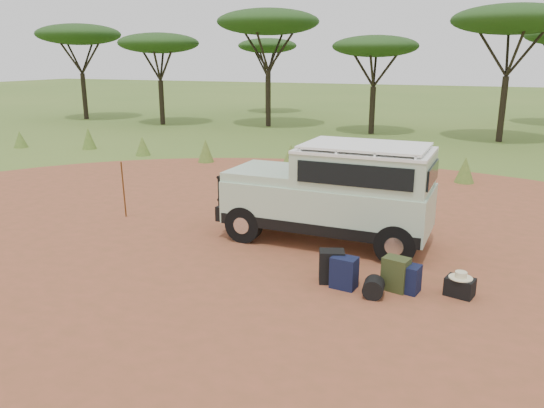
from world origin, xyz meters
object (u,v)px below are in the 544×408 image
at_px(backpack_black, 332,266).
at_px(backpack_olive, 396,274).
at_px(walking_staff, 124,190).
at_px(hard_case, 460,287).
at_px(duffel_navy, 407,278).
at_px(safari_vehicle, 334,195).
at_px(backpack_navy, 344,273).

relative_size(backpack_black, backpack_olive, 1.01).
height_order(walking_staff, backpack_olive, walking_staff).
distance_m(walking_staff, hard_case, 7.80).
bearing_deg(hard_case, duffel_navy, -155.11).
bearing_deg(hard_case, backpack_olive, -156.41).
height_order(safari_vehicle, backpack_olive, safari_vehicle).
relative_size(safari_vehicle, duffel_navy, 9.36).
bearing_deg(duffel_navy, backpack_navy, -155.26).
bearing_deg(hard_case, walking_staff, -176.53).
height_order(safari_vehicle, duffel_navy, safari_vehicle).
distance_m(backpack_black, duffel_navy, 1.25).
bearing_deg(walking_staff, backpack_olive, -48.82).
bearing_deg(safari_vehicle, backpack_black, -73.58).
height_order(safari_vehicle, hard_case, safari_vehicle).
relative_size(safari_vehicle, backpack_black, 7.61).
relative_size(walking_staff, hard_case, 3.39).
distance_m(walking_staff, duffel_navy, 7.02).
bearing_deg(backpack_olive, backpack_navy, -149.65).
bearing_deg(backpack_olive, safari_vehicle, 143.91).
relative_size(walking_staff, backpack_navy, 2.72).
bearing_deg(backpack_navy, walking_staff, 169.80).
bearing_deg(backpack_olive, backpack_black, -161.08).
bearing_deg(duffel_navy, safari_vehicle, 143.67).
relative_size(walking_staff, duffel_navy, 3.16).
height_order(backpack_olive, hard_case, backpack_olive).
bearing_deg(backpack_black, backpack_olive, -14.00).
bearing_deg(hard_case, backpack_black, -158.69).
relative_size(safari_vehicle, hard_case, 10.02).
height_order(walking_staff, backpack_black, walking_staff).
relative_size(safari_vehicle, walking_staff, 2.96).
bearing_deg(safari_vehicle, backpack_olive, -48.72).
bearing_deg(hard_case, backpack_navy, -153.23).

